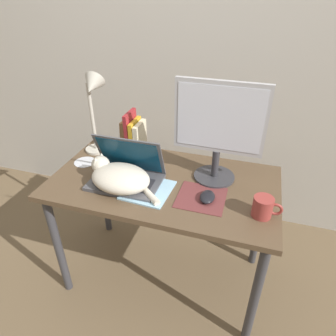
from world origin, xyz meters
name	(u,v)px	position (x,y,z in m)	size (l,w,h in m)	color
ground_plane	(147,319)	(0.00, 0.00, 0.00)	(12.00, 12.00, 0.00)	brown
wall_back	(201,33)	(0.00, 1.08, 1.30)	(8.00, 0.05, 2.60)	#BCB7AD
desk	(164,194)	(0.00, 0.31, 0.62)	(1.14, 0.63, 0.71)	brown
laptop	(127,174)	(-0.17, 0.26, 0.76)	(0.35, 0.24, 0.24)	#4C4C51
cat	(119,177)	(-0.19, 0.20, 0.77)	(0.40, 0.25, 0.13)	beige
external_monitor	(219,128)	(0.24, 0.42, 0.99)	(0.43, 0.21, 0.50)	#333338
mousepad	(201,198)	(0.21, 0.23, 0.71)	(0.22, 0.22, 0.00)	brown
computer_mouse	(207,197)	(0.24, 0.22, 0.73)	(0.07, 0.10, 0.03)	black
book_row	(133,136)	(-0.26, 0.54, 0.82)	(0.11, 0.15, 0.25)	olive
desk_lamp	(93,101)	(-0.44, 0.47, 1.03)	(0.17, 0.17, 0.47)	beige
notepad	(148,190)	(-0.04, 0.21, 0.71)	(0.23, 0.24, 0.01)	#99C6E0
mug	(263,207)	(0.48, 0.19, 0.76)	(0.13, 0.09, 0.09)	#993833
cd_disc	(85,162)	(-0.47, 0.36, 0.71)	(0.12, 0.12, 0.00)	silver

